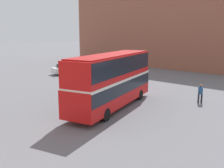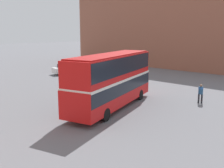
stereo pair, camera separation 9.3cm
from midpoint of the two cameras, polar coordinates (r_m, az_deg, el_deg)
name	(u,v)px [view 1 (the left image)]	position (r m, az deg, el deg)	size (l,w,h in m)	color
ground_plane	(114,104)	(23.29, 0.39, -4.29)	(240.00, 240.00, 0.00)	slate
building_row_right	(169,29)	(51.13, 12.20, 11.69)	(10.67, 39.17, 13.63)	#935642
double_decker_bus	(112,77)	(21.51, -0.12, 1.43)	(11.12, 5.30, 4.49)	red
pedestrian_foreground	(200,92)	(24.50, 18.60, -1.56)	(0.57, 0.57, 1.72)	#232328
parked_car_kerb_near	(67,69)	(40.01, -9.82, 3.26)	(4.78, 2.86, 1.52)	silver
parked_car_kerb_far	(89,75)	(34.58, -5.03, 2.03)	(4.18, 2.32, 1.39)	maroon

